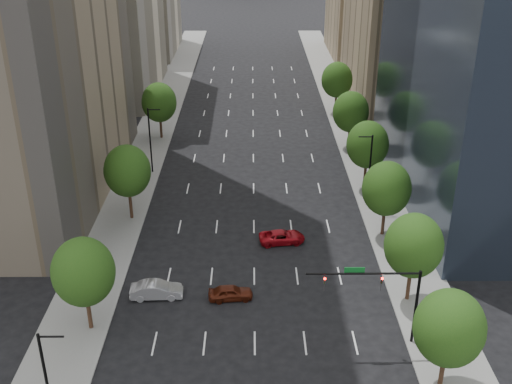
{
  "coord_description": "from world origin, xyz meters",
  "views": [
    {
      "loc": [
        -0.17,
        -10.75,
        33.54
      ],
      "look_at": [
        0.19,
        42.3,
        8.0
      ],
      "focal_mm": 43.41,
      "sensor_mm": 36.0,
      "label": 1
    }
  ],
  "objects_px": {
    "car_silver": "(157,290)",
    "car_red_far": "(282,237)",
    "car_maroon": "(231,293)",
    "traffic_signal": "(387,291)"
  },
  "relations": [
    {
      "from": "traffic_signal",
      "to": "car_silver",
      "type": "xyz_separation_m",
      "value": [
        -19.53,
        6.57,
        -4.38
      ]
    },
    {
      "from": "car_red_far",
      "to": "car_silver",
      "type": "bearing_deg",
      "value": 121.66
    },
    {
      "from": "traffic_signal",
      "to": "car_silver",
      "type": "bearing_deg",
      "value": 161.42
    },
    {
      "from": "traffic_signal",
      "to": "car_maroon",
      "type": "xyz_separation_m",
      "value": [
        -12.71,
        6.25,
        -4.48
      ]
    },
    {
      "from": "car_silver",
      "to": "car_red_far",
      "type": "xyz_separation_m",
      "value": [
        11.99,
        9.91,
        -0.12
      ]
    },
    {
      "from": "car_maroon",
      "to": "car_red_far",
      "type": "distance_m",
      "value": 11.46
    },
    {
      "from": "car_silver",
      "to": "car_red_far",
      "type": "bearing_deg",
      "value": -53.47
    },
    {
      "from": "traffic_signal",
      "to": "car_red_far",
      "type": "xyz_separation_m",
      "value": [
        -7.54,
        16.47,
        -4.5
      ]
    },
    {
      "from": "car_maroon",
      "to": "car_silver",
      "type": "xyz_separation_m",
      "value": [
        -6.82,
        0.32,
        0.1
      ]
    },
    {
      "from": "car_maroon",
      "to": "car_silver",
      "type": "bearing_deg",
      "value": 81.29
    }
  ]
}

